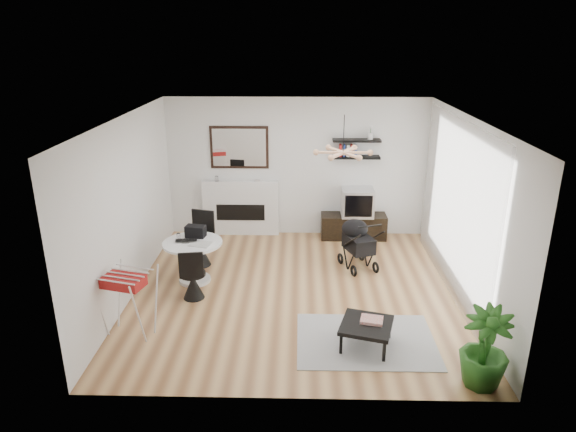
{
  "coord_description": "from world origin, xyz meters",
  "views": [
    {
      "loc": [
        0.06,
        -7.16,
        3.82
      ],
      "look_at": [
        -0.12,
        0.4,
        1.11
      ],
      "focal_mm": 32.0,
      "sensor_mm": 36.0,
      "label": 1
    }
  ],
  "objects_px": {
    "drying_rack": "(128,302)",
    "stroller": "(357,245)",
    "dining_table": "(193,255)",
    "coffee_table": "(366,326)",
    "potted_plant": "(485,348)",
    "crt_tv": "(357,202)",
    "tv_console": "(353,226)",
    "fireplace": "(241,201)"
  },
  "relations": [
    {
      "from": "drying_rack",
      "to": "stroller",
      "type": "distance_m",
      "value": 3.91
    },
    {
      "from": "tv_console",
      "to": "dining_table",
      "type": "relative_size",
      "value": 1.34
    },
    {
      "from": "fireplace",
      "to": "tv_console",
      "type": "relative_size",
      "value": 1.71
    },
    {
      "from": "dining_table",
      "to": "drying_rack",
      "type": "xyz_separation_m",
      "value": [
        -0.55,
        -1.57,
        0.02
      ]
    },
    {
      "from": "tv_console",
      "to": "dining_table",
      "type": "distance_m",
      "value": 3.38
    },
    {
      "from": "potted_plant",
      "to": "crt_tv",
      "type": "bearing_deg",
      "value": 102.42
    },
    {
      "from": "tv_console",
      "to": "drying_rack",
      "type": "distance_m",
      "value": 4.83
    },
    {
      "from": "crt_tv",
      "to": "potted_plant",
      "type": "xyz_separation_m",
      "value": [
        0.98,
        -4.46,
        -0.26
      ]
    },
    {
      "from": "crt_tv",
      "to": "potted_plant",
      "type": "bearing_deg",
      "value": -77.58
    },
    {
      "from": "tv_console",
      "to": "coffee_table",
      "type": "bearing_deg",
      "value": -92.97
    },
    {
      "from": "dining_table",
      "to": "drying_rack",
      "type": "relative_size",
      "value": 1.04
    },
    {
      "from": "fireplace",
      "to": "tv_console",
      "type": "distance_m",
      "value": 2.27
    },
    {
      "from": "stroller",
      "to": "coffee_table",
      "type": "xyz_separation_m",
      "value": [
        -0.13,
        -2.41,
        -0.1
      ]
    },
    {
      "from": "coffee_table",
      "to": "potted_plant",
      "type": "xyz_separation_m",
      "value": [
        1.23,
        -0.73,
        0.19
      ]
    },
    {
      "from": "fireplace",
      "to": "potted_plant",
      "type": "bearing_deg",
      "value": -54.81
    },
    {
      "from": "drying_rack",
      "to": "coffee_table",
      "type": "bearing_deg",
      "value": 11.33
    },
    {
      "from": "fireplace",
      "to": "crt_tv",
      "type": "distance_m",
      "value": 2.28
    },
    {
      "from": "dining_table",
      "to": "potted_plant",
      "type": "distance_m",
      "value": 4.55
    },
    {
      "from": "crt_tv",
      "to": "coffee_table",
      "type": "relative_size",
      "value": 0.78
    },
    {
      "from": "tv_console",
      "to": "fireplace",
      "type": "bearing_deg",
      "value": 176.02
    },
    {
      "from": "tv_console",
      "to": "potted_plant",
      "type": "xyz_separation_m",
      "value": [
        1.04,
        -4.46,
        0.25
      ]
    },
    {
      "from": "fireplace",
      "to": "coffee_table",
      "type": "relative_size",
      "value": 2.78
    },
    {
      "from": "drying_rack",
      "to": "coffee_table",
      "type": "xyz_separation_m",
      "value": [
        3.11,
        -0.21,
        -0.18
      ]
    },
    {
      "from": "tv_console",
      "to": "potted_plant",
      "type": "distance_m",
      "value": 4.59
    },
    {
      "from": "coffee_table",
      "to": "dining_table",
      "type": "bearing_deg",
      "value": 145.17
    },
    {
      "from": "crt_tv",
      "to": "stroller",
      "type": "xyz_separation_m",
      "value": [
        -0.12,
        -1.33,
        -0.35
      ]
    },
    {
      "from": "dining_table",
      "to": "coffee_table",
      "type": "distance_m",
      "value": 3.12
    },
    {
      "from": "fireplace",
      "to": "dining_table",
      "type": "relative_size",
      "value": 2.29
    },
    {
      "from": "dining_table",
      "to": "coffee_table",
      "type": "bearing_deg",
      "value": -34.83
    },
    {
      "from": "fireplace",
      "to": "crt_tv",
      "type": "xyz_separation_m",
      "value": [
        2.27,
        -0.16,
        0.05
      ]
    },
    {
      "from": "crt_tv",
      "to": "dining_table",
      "type": "relative_size",
      "value": 0.65
    },
    {
      "from": "fireplace",
      "to": "crt_tv",
      "type": "relative_size",
      "value": 3.55
    },
    {
      "from": "crt_tv",
      "to": "coffee_table",
      "type": "bearing_deg",
      "value": -93.78
    },
    {
      "from": "dining_table",
      "to": "tv_console",
      "type": "bearing_deg",
      "value": 35.36
    },
    {
      "from": "coffee_table",
      "to": "potted_plant",
      "type": "relative_size",
      "value": 0.8
    },
    {
      "from": "fireplace",
      "to": "potted_plant",
      "type": "xyz_separation_m",
      "value": [
        3.26,
        -4.62,
        -0.2
      ]
    },
    {
      "from": "drying_rack",
      "to": "potted_plant",
      "type": "height_order",
      "value": "potted_plant"
    },
    {
      "from": "stroller",
      "to": "potted_plant",
      "type": "bearing_deg",
      "value": -91.28
    },
    {
      "from": "tv_console",
      "to": "crt_tv",
      "type": "height_order",
      "value": "crt_tv"
    },
    {
      "from": "crt_tv",
      "to": "potted_plant",
      "type": "relative_size",
      "value": 0.63
    },
    {
      "from": "fireplace",
      "to": "dining_table",
      "type": "bearing_deg",
      "value": -104.19
    },
    {
      "from": "drying_rack",
      "to": "stroller",
      "type": "xyz_separation_m",
      "value": [
        3.23,
        2.19,
        -0.08
      ]
    }
  ]
}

